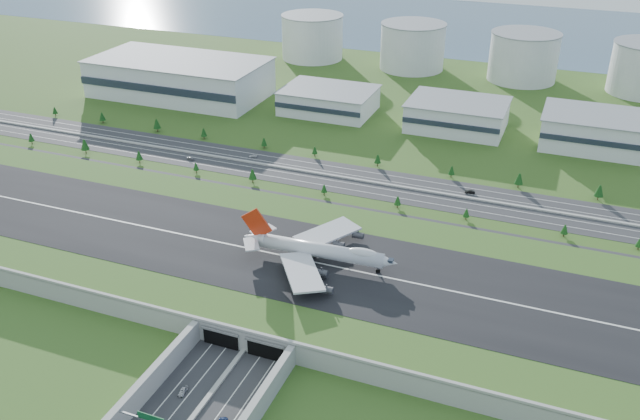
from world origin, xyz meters
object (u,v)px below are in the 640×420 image
(fuel_tank_a, at_px, (312,37))
(car_5, at_px, (470,192))
(car_4, at_px, (191,158))
(car_7, at_px, (253,156))
(car_0, at_px, (183,391))
(boeing_747, at_px, (319,250))

(fuel_tank_a, height_order, car_5, fuel_tank_a)
(car_5, bearing_deg, car_4, -91.74)
(fuel_tank_a, relative_size, car_4, 11.19)
(fuel_tank_a, height_order, car_7, fuel_tank_a)
(car_0, bearing_deg, fuel_tank_a, 100.53)
(fuel_tank_a, distance_m, car_0, 401.36)
(boeing_747, bearing_deg, car_0, -104.76)
(boeing_747, distance_m, car_4, 140.46)
(boeing_747, xyz_separation_m, car_4, (-110.66, 85.56, -12.78))
(car_7, bearing_deg, car_0, -3.20)
(fuel_tank_a, bearing_deg, car_4, -85.68)
(car_4, bearing_deg, boeing_747, -119.90)
(boeing_747, bearing_deg, fuel_tank_a, 109.57)
(fuel_tank_a, xyz_separation_m, car_5, (169.89, -209.08, -16.53))
(car_0, xyz_separation_m, car_7, (-63.82, 177.67, -0.16))
(boeing_747, height_order, car_0, boeing_747)
(fuel_tank_a, distance_m, car_5, 269.91)
(car_4, height_order, car_5, car_5)
(boeing_747, xyz_separation_m, car_0, (-16.08, -76.23, -12.72))
(car_4, xyz_separation_m, car_5, (153.03, 14.35, 0.09))
(car_4, xyz_separation_m, car_7, (30.75, 15.88, -0.10))
(fuel_tank_a, bearing_deg, car_5, -50.90)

